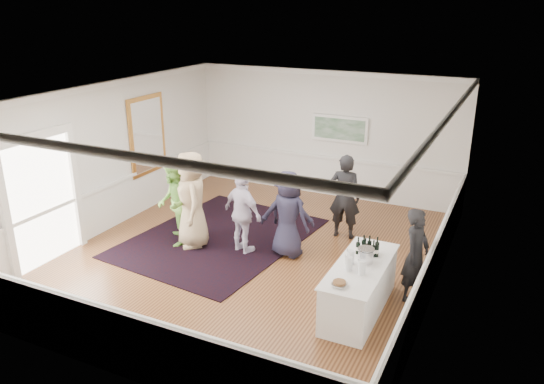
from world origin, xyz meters
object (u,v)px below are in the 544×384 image
at_px(guest_green, 174,203).
at_px(guest_dark_b, 345,196).
at_px(bartender, 416,255).
at_px(serving_table, 359,288).
at_px(guest_navy, 289,215).
at_px(ice_bucket, 366,256).
at_px(nut_bowl, 339,284).
at_px(guest_tan, 192,200).
at_px(guest_dark_a, 287,212).
at_px(guest_lilac, 243,213).

height_order(guest_green, guest_dark_b, guest_dark_b).
relative_size(bartender, guest_green, 0.91).
xyz_separation_m(serving_table, guest_dark_b, (-1.15, 2.67, 0.50)).
relative_size(serving_table, guest_navy, 1.20).
bearing_deg(guest_green, serving_table, 45.14).
relative_size(ice_bucket, nut_bowl, 1.05).
bearing_deg(guest_tan, bartender, 45.49).
distance_m(guest_green, guest_navy, 2.38).
distance_m(guest_green, nut_bowl, 4.40).
bearing_deg(guest_tan, nut_bowl, 22.89).
xyz_separation_m(guest_tan, guest_dark_b, (2.65, 1.74, -0.09)).
xyz_separation_m(guest_tan, nut_bowl, (3.71, -1.70, -0.13)).
bearing_deg(guest_tan, serving_table, 33.81).
bearing_deg(nut_bowl, guest_green, 158.32).
bearing_deg(guest_dark_a, serving_table, 125.83).
relative_size(guest_green, guest_lilac, 1.07).
bearing_deg(ice_bucket, guest_dark_b, 115.03).
bearing_deg(ice_bucket, guest_green, 170.23).
distance_m(guest_tan, nut_bowl, 4.08).
height_order(guest_dark_a, ice_bucket, guest_dark_a).
height_order(guest_green, guest_dark_a, guest_green).
xyz_separation_m(guest_dark_b, guest_navy, (-0.71, -1.31, -0.06)).
bearing_deg(bartender, serving_table, 150.60).
relative_size(guest_green, guest_dark_b, 0.98).
xyz_separation_m(bartender, nut_bowl, (-0.81, -1.54, 0.05)).
bearing_deg(guest_dark_a, guest_lilac, 14.71).
height_order(guest_green, nut_bowl, guest_green).
xyz_separation_m(guest_tan, ice_bucket, (3.84, -0.81, -0.06)).
relative_size(guest_tan, ice_bucket, 7.68).
relative_size(bartender, guest_navy, 0.95).
bearing_deg(guest_lilac, guest_navy, -143.22).
bearing_deg(guest_tan, guest_dark_b, 80.84).
relative_size(guest_green, guest_dark_a, 1.07).
height_order(guest_green, guest_lilac, guest_green).
bearing_deg(guest_tan, ice_bucket, 35.74).
bearing_deg(ice_bucket, serving_table, -107.67).
relative_size(bartender, guest_dark_b, 0.89).
distance_m(bartender, nut_bowl, 1.74).
bearing_deg(guest_dark_a, bartender, 147.81).
xyz_separation_m(serving_table, guest_green, (-4.19, 0.85, 0.48)).
distance_m(guest_tan, guest_green, 0.41).
height_order(guest_tan, guest_lilac, guest_tan).
bearing_deg(guest_green, guest_tan, 68.10).
bearing_deg(guest_lilac, bartender, -165.91).
bearing_deg(serving_table, guest_tan, 166.22).
distance_m(serving_table, nut_bowl, 0.90).
height_order(guest_lilac, ice_bucket, guest_lilac).
xyz_separation_m(bartender, ice_bucket, (-0.67, -0.64, 0.13)).
distance_m(guest_green, ice_bucket, 4.29).
bearing_deg(nut_bowl, ice_bucket, 81.39).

